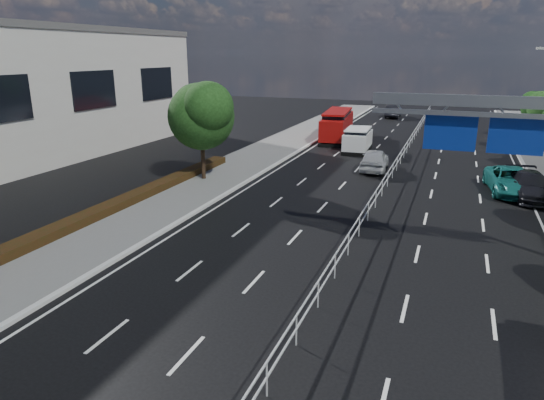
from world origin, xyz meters
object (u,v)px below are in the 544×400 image
(parked_car_teal, at_px, (512,181))
(parked_car_dark, at_px, (530,185))
(red_bus, at_px, (337,124))
(near_car_dark, at_px, (393,111))
(overhead_gantry, at_px, (540,130))
(near_car_silver, at_px, (375,160))
(white_minivan, at_px, (358,140))

(parked_car_teal, distance_m, parked_car_dark, 1.20)
(red_bus, distance_m, parked_car_teal, 21.37)
(near_car_dark, height_order, parked_car_teal, near_car_dark)
(overhead_gantry, height_order, near_car_silver, overhead_gantry)
(white_minivan, xyz_separation_m, near_car_silver, (2.60, -6.72, -0.21))
(near_car_silver, bearing_deg, red_bus, -68.84)
(overhead_gantry, relative_size, white_minivan, 2.12)
(white_minivan, bearing_deg, parked_car_teal, -43.05)
(near_car_silver, distance_m, near_car_dark, 32.09)
(parked_car_dark, bearing_deg, near_car_dark, 101.42)
(white_minivan, relative_size, red_bus, 0.49)
(parked_car_dark, bearing_deg, parked_car_teal, 132.97)
(white_minivan, height_order, near_car_dark, white_minivan)
(red_bus, distance_m, near_car_dark, 19.92)
(overhead_gantry, bearing_deg, parked_car_teal, 86.98)
(overhead_gantry, distance_m, parked_car_dark, 12.30)
(white_minivan, height_order, parked_car_teal, white_minivan)
(white_minivan, relative_size, near_car_dark, 0.97)
(red_bus, xyz_separation_m, near_car_dark, (3.06, 19.67, -0.68))
(white_minivan, xyz_separation_m, red_bus, (-3.20, 5.58, 0.49))
(near_car_dark, xyz_separation_m, parked_car_teal, (11.69, -35.11, -0.04))
(overhead_gantry, xyz_separation_m, parked_car_teal, (0.63, 11.95, -4.83))
(red_bus, height_order, near_car_silver, red_bus)
(overhead_gantry, bearing_deg, near_car_silver, 118.91)
(overhead_gantry, xyz_separation_m, red_bus, (-14.13, 27.39, -4.11))
(overhead_gantry, xyz_separation_m, near_car_dark, (-11.06, 47.06, -4.79))
(red_bus, bearing_deg, white_minivan, -66.30)
(near_car_silver, height_order, parked_car_dark, near_car_silver)
(red_bus, height_order, parked_car_teal, red_bus)
(parked_car_dark, bearing_deg, red_bus, 126.11)
(near_car_silver, xyz_separation_m, near_car_dark, (-2.73, 31.97, 0.02))
(near_car_silver, bearing_deg, parked_car_teal, 156.64)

